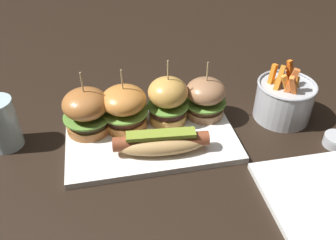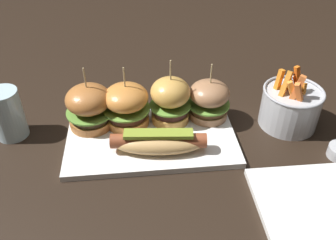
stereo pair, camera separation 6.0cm
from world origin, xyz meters
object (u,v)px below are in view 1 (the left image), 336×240
object	(u,v)px
slider_center_left	(124,107)
hot_dog	(161,143)
platter_main	(152,139)
slider_far_right	(205,97)
water_glass	(1,124)
slider_far_left	(87,111)
sauce_ramekin	(336,140)
side_plate	(321,197)
fries_bucket	(284,100)
slider_center_right	(168,100)

from	to	relation	value
slider_center_left	hot_dog	bearing A→B (deg)	-58.61
platter_main	slider_far_right	world-z (taller)	slider_far_right
hot_dog	slider_far_right	bearing A→B (deg)	41.24
slider_center_left	water_glass	xyz separation A→B (m)	(-0.25, 0.00, -0.01)
slider_far_left	sauce_ramekin	distance (m)	0.53
side_plate	hot_dog	bearing A→B (deg)	147.11
slider_center_left	side_plate	distance (m)	0.42
side_plate	platter_main	bearing A→B (deg)	141.44
water_glass	fries_bucket	bearing A→B (deg)	-2.08
slider_far_left	slider_center_right	size ratio (longest dim) A/B	0.95
fries_bucket	side_plate	distance (m)	0.26
slider_far_left	slider_center_right	world-z (taller)	slider_center_right
platter_main	slider_center_right	distance (m)	0.09
slider_center_right	fries_bucket	distance (m)	0.27
side_plate	water_glass	bearing A→B (deg)	154.84
slider_center_right	side_plate	size ratio (longest dim) A/B	0.75
hot_dog	water_glass	size ratio (longest dim) A/B	1.73
slider_far_left	water_glass	size ratio (longest dim) A/B	1.27
slider_center_right	water_glass	size ratio (longest dim) A/B	1.34
sauce_ramekin	fries_bucket	bearing A→B (deg)	120.24
slider_far_right	side_plate	world-z (taller)	slider_far_right
side_plate	slider_far_left	bearing A→B (deg)	146.00
water_glass	platter_main	bearing A→B (deg)	-9.85
hot_dog	slider_far_left	xyz separation A→B (m)	(-0.14, 0.10, 0.03)
slider_far_right	slider_center_left	bearing A→B (deg)	-177.83
hot_dog	slider_center_left	bearing A→B (deg)	121.39
slider_far_left	sauce_ramekin	world-z (taller)	slider_far_left
slider_center_left	water_glass	distance (m)	0.25
slider_far_right	side_plate	xyz separation A→B (m)	(0.14, -0.28, -0.05)
slider_far_left	fries_bucket	size ratio (longest dim) A/B	0.98
slider_far_left	fries_bucket	xyz separation A→B (m)	(0.44, -0.02, -0.02)
fries_bucket	sauce_ramekin	distance (m)	0.14
slider_far_left	side_plate	distance (m)	0.49
sauce_ramekin	water_glass	distance (m)	0.70
slider_center_left	sauce_ramekin	distance (m)	0.46
slider_far_right	sauce_ramekin	size ratio (longest dim) A/B	2.59
fries_bucket	water_glass	bearing A→B (deg)	177.92
platter_main	fries_bucket	size ratio (longest dim) A/B	2.48
slider_center_right	side_plate	distance (m)	0.36
hot_dog	slider_far_left	world-z (taller)	slider_far_left
hot_dog	sauce_ramekin	bearing A→B (deg)	-6.12
slider_far_right	side_plate	size ratio (longest dim) A/B	0.67
hot_dog	slider_far_right	distance (m)	0.16
slider_far_left	side_plate	size ratio (longest dim) A/B	0.71
hot_dog	slider_far_right	size ratio (longest dim) A/B	1.45
slider_far_left	fries_bucket	bearing A→B (deg)	-3.05
platter_main	fries_bucket	bearing A→B (deg)	5.49
slider_far_right	sauce_ramekin	distance (m)	0.29
fries_bucket	sauce_ramekin	bearing A→B (deg)	-59.76
slider_center_left	side_plate	bearing A→B (deg)	-39.86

